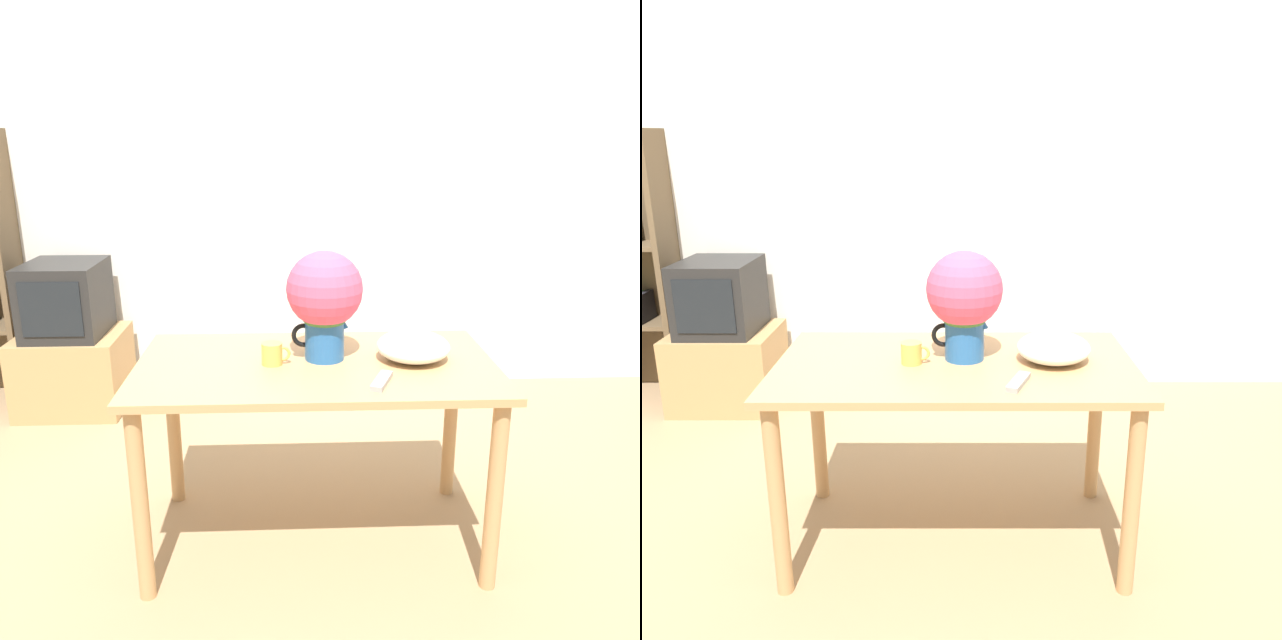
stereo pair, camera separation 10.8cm
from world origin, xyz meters
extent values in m
plane|color=#9E7F5B|center=(0.00, 0.00, 0.00)|extent=(12.00, 12.00, 0.00)
cube|color=silver|center=(0.00, 1.71, 1.30)|extent=(8.00, 0.05, 2.60)
cube|color=tan|center=(0.03, -0.04, 0.77)|extent=(1.38, 0.76, 0.03)
cylinder|color=tan|center=(-0.60, -0.36, 0.38)|extent=(0.06, 0.06, 0.76)
cylinder|color=tan|center=(0.66, -0.36, 0.38)|extent=(0.06, 0.06, 0.76)
cylinder|color=tan|center=(-0.60, 0.28, 0.38)|extent=(0.06, 0.06, 0.76)
cylinder|color=tan|center=(0.66, 0.28, 0.38)|extent=(0.06, 0.06, 0.76)
cylinder|color=#235B9E|center=(0.07, 0.00, 0.87)|extent=(0.15, 0.15, 0.18)
cone|color=#235B9E|center=(0.13, 0.00, 0.94)|extent=(0.05, 0.05, 0.04)
torus|color=black|center=(-0.01, 0.00, 0.88)|extent=(0.10, 0.02, 0.10)
sphere|color=#3D7033|center=(0.07, 0.00, 1.01)|extent=(0.22, 0.22, 0.22)
sphere|color=#DB4C70|center=(0.07, 0.00, 1.07)|extent=(0.29, 0.29, 0.29)
cylinder|color=gold|center=(-0.14, -0.05, 0.83)|extent=(0.08, 0.08, 0.08)
torus|color=gold|center=(-0.10, -0.05, 0.83)|extent=(0.06, 0.01, 0.06)
ellipsoid|color=white|center=(0.41, -0.03, 0.84)|extent=(0.28, 0.28, 0.11)
cube|color=#999999|center=(0.25, -0.27, 0.80)|extent=(0.10, 0.17, 0.02)
cube|color=tan|center=(-1.41, 1.35, 0.24)|extent=(0.62, 0.54, 0.48)
cube|color=black|center=(-1.41, 1.35, 0.70)|extent=(0.43, 0.49, 0.44)
cube|color=black|center=(-1.41, 1.10, 0.70)|extent=(0.34, 0.01, 0.31)
cube|color=brown|center=(-1.79, 1.54, 0.84)|extent=(0.04, 0.29, 1.67)
camera|label=1|loc=(-0.05, -2.30, 1.63)|focal=35.00mm
camera|label=2|loc=(0.06, -2.30, 1.63)|focal=35.00mm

